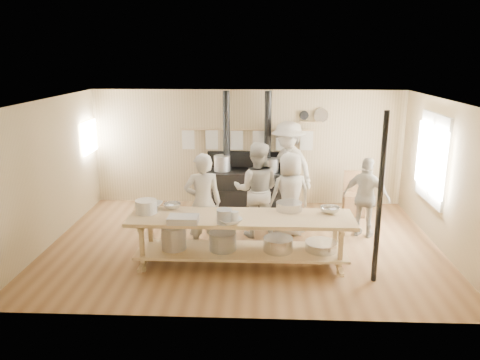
% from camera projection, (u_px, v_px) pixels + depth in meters
% --- Properties ---
extents(ground, '(7.00, 7.00, 0.00)m').
position_uv_depth(ground, '(243.00, 244.00, 8.56)').
color(ground, brown).
rests_on(ground, ground).
extents(room_shell, '(7.00, 7.00, 7.00)m').
position_uv_depth(room_shell, '(243.00, 157.00, 8.14)').
color(room_shell, tan).
rests_on(room_shell, ground).
extents(window_right, '(0.09, 1.50, 1.65)m').
position_uv_depth(window_right, '(433.00, 158.00, 8.60)').
color(window_right, beige).
rests_on(window_right, ground).
extents(left_opening, '(0.00, 0.90, 0.90)m').
position_uv_depth(left_opening, '(89.00, 137.00, 10.22)').
color(left_opening, white).
rests_on(left_opening, ground).
extents(stove, '(1.90, 0.75, 2.60)m').
position_uv_depth(stove, '(247.00, 185.00, 10.47)').
color(stove, black).
rests_on(stove, ground).
extents(towel_rail, '(3.00, 0.04, 0.47)m').
position_uv_depth(towel_rail, '(247.00, 137.00, 10.47)').
color(towel_rail, tan).
rests_on(towel_rail, ground).
extents(back_wall_shelf, '(0.63, 0.14, 0.32)m').
position_uv_depth(back_wall_shelf, '(314.00, 117.00, 10.32)').
color(back_wall_shelf, tan).
rests_on(back_wall_shelf, ground).
extents(prep_table, '(3.60, 0.90, 0.85)m').
position_uv_depth(prep_table, '(241.00, 235.00, 7.56)').
color(prep_table, tan).
rests_on(prep_table, ground).
extents(support_post, '(0.08, 0.08, 2.60)m').
position_uv_depth(support_post, '(380.00, 200.00, 6.83)').
color(support_post, black).
rests_on(support_post, ground).
extents(cook_far_left, '(0.71, 0.54, 1.76)m').
position_uv_depth(cook_far_left, '(203.00, 203.00, 8.03)').
color(cook_far_left, '#B2AB9E').
rests_on(cook_far_left, ground).
extents(cook_left, '(0.93, 0.75, 1.80)m').
position_uv_depth(cook_left, '(257.00, 190.00, 8.73)').
color(cook_left, '#B2AB9E').
rests_on(cook_left, ground).
extents(cook_center, '(0.91, 0.74, 1.61)m').
position_uv_depth(cook_center, '(290.00, 195.00, 8.76)').
color(cook_center, '#B2AB9E').
rests_on(cook_center, ground).
extents(cook_right, '(0.96, 0.77, 1.53)m').
position_uv_depth(cook_right, '(366.00, 198.00, 8.73)').
color(cook_right, '#B2AB9E').
rests_on(cook_right, ground).
extents(cook_by_window, '(1.43, 1.41, 1.98)m').
position_uv_depth(cook_by_window, '(288.00, 167.00, 10.14)').
color(cook_by_window, '#B2AB9E').
rests_on(cook_by_window, ground).
extents(chair, '(0.46, 0.46, 0.94)m').
position_uv_depth(chair, '(354.00, 202.00, 10.03)').
color(chair, brown).
rests_on(chair, ground).
extents(bowl_white_a, '(0.48, 0.48, 0.10)m').
position_uv_depth(bowl_white_a, '(150.00, 206.00, 7.84)').
color(bowl_white_a, silver).
rests_on(bowl_white_a, prep_table).
extents(bowl_steel_a, '(0.41, 0.41, 0.09)m').
position_uv_depth(bowl_steel_a, '(172.00, 206.00, 7.83)').
color(bowl_steel_a, silver).
rests_on(bowl_steel_a, prep_table).
extents(bowl_white_b, '(0.49, 0.49, 0.09)m').
position_uv_depth(bowl_white_b, '(230.00, 221.00, 7.15)').
color(bowl_white_b, silver).
rests_on(bowl_white_b, prep_table).
extents(bowl_steel_b, '(0.37, 0.37, 0.10)m').
position_uv_depth(bowl_steel_b, '(330.00, 210.00, 7.62)').
color(bowl_steel_b, silver).
rests_on(bowl_steel_b, prep_table).
extents(roasting_pan, '(0.46, 0.31, 0.10)m').
position_uv_depth(roasting_pan, '(183.00, 219.00, 7.18)').
color(roasting_pan, '#B2B2B7').
rests_on(roasting_pan, prep_table).
extents(mixing_bowl_large, '(0.55, 0.55, 0.14)m').
position_uv_depth(mixing_bowl_large, '(289.00, 206.00, 7.74)').
color(mixing_bowl_large, silver).
rests_on(mixing_bowl_large, prep_table).
extents(bucket_galv, '(0.30, 0.30, 0.22)m').
position_uv_depth(bucket_galv, '(224.00, 216.00, 7.13)').
color(bucket_galv, gray).
rests_on(bucket_galv, prep_table).
extents(deep_bowl_enamel, '(0.37, 0.37, 0.22)m').
position_uv_depth(deep_bowl_enamel, '(146.00, 207.00, 7.59)').
color(deep_bowl_enamel, silver).
rests_on(deep_bowl_enamel, prep_table).
extents(pitcher, '(0.15, 0.15, 0.19)m').
position_uv_depth(pitcher, '(235.00, 218.00, 7.13)').
color(pitcher, silver).
rests_on(pitcher, prep_table).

